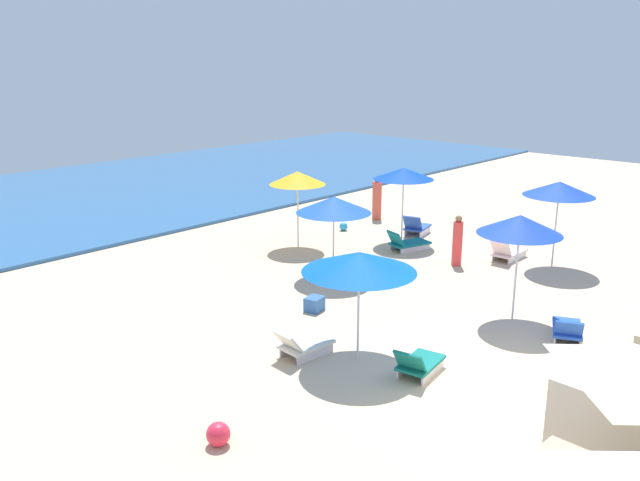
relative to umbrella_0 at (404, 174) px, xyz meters
name	(u,v)px	position (x,y,z in m)	size (l,w,h in m)	color
ground_plane	(509,391)	(-7.04, -7.58, -2.33)	(60.00, 60.00, 0.00)	beige
ocean	(6,209)	(-7.04, 14.51, -2.27)	(60.00, 15.82, 0.12)	#2C5F96
umbrella_0	(404,174)	(0.00, 0.00, 0.00)	(1.99, 1.99, 2.52)	silver
lounge_chair_0_0	(416,227)	(1.09, 0.15, -2.04)	(1.37, 0.93, 0.79)	silver
lounge_chair_0_1	(407,243)	(-0.65, -0.69, -2.10)	(1.50, 1.04, 0.69)	silver
umbrella_1	(520,225)	(-3.75, -5.96, 0.00)	(1.95, 1.95, 2.57)	silver
lounge_chair_1_0	(567,329)	(-3.97, -7.38, -2.11)	(1.44, 1.09, 0.64)	silver
umbrella_2	(298,178)	(-2.75, 2.17, -0.04)	(1.81, 1.81, 2.50)	silver
umbrella_3	(559,189)	(0.82, -4.90, 0.03)	(2.04, 2.04, 2.58)	silver
lounge_chair_3_0	(508,252)	(0.58, -3.58, -2.09)	(1.43, 0.64, 0.73)	silver
umbrella_4	(334,205)	(-4.20, -0.66, -0.25)	(2.12, 2.12, 2.31)	silver
umbrella_5	(359,262)	(-7.85, -4.56, -0.24)	(2.34, 2.34, 2.30)	silver
lounge_chair_5_0	(303,345)	(-8.57, -3.67, -2.08)	(1.29, 0.73, 0.67)	silver
lounge_chair_5_1	(418,364)	(-7.65, -5.94, -2.09)	(1.31, 0.80, 0.68)	silver
beachgoer_0	(377,200)	(1.99, 2.61, -1.56)	(0.48, 0.48, 1.67)	#D95442
beachgoer_2	(457,242)	(-0.95, -2.71, -1.61)	(0.40, 0.40, 1.54)	#F2413F
beach_ball_0	(343,226)	(-0.16, 2.44, -2.18)	(0.30, 0.30, 0.30)	#2795DD
beach_ball_1	(218,434)	(-11.88, -4.97, -2.13)	(0.40, 0.40, 0.40)	#E92A43
cooler_box_2	(314,304)	(-6.53, -2.09, -2.16)	(0.44, 0.37, 0.35)	#3062A5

